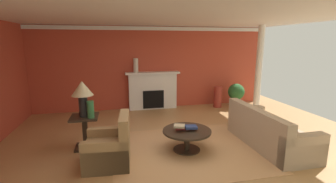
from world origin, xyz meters
TOP-DOWN VIEW (x-y plane):
  - ground_plane at (0.00, 0.00)m, footprint 9.81×9.81m
  - wall_fireplace at (0.00, 3.42)m, footprint 8.14×0.12m
  - ceiling_panel at (0.00, 0.30)m, footprint 8.14×7.32m
  - crown_moulding at (0.00, 3.34)m, footprint 8.14×0.08m
  - area_rug at (0.23, -0.14)m, footprint 3.02×2.61m
  - fireplace at (0.06, 3.21)m, footprint 1.80×0.35m
  - sofa at (2.01, -0.30)m, footprint 0.91×2.10m
  - armchair_near_window at (-1.32, -0.40)m, footprint 0.87×0.87m
  - coffee_table at (0.23, -0.14)m, footprint 1.00×1.00m
  - side_table at (-1.84, 0.46)m, footprint 0.56×0.56m
  - table_lamp at (-1.84, 0.46)m, footprint 0.44×0.44m
  - vase_mantel_left at (-0.49, 3.16)m, footprint 0.16×0.16m
  - vase_tall_corner at (2.29, 2.91)m, footprint 0.29×0.29m
  - vase_on_side_table at (-1.69, 0.34)m, footprint 0.14×0.14m
  - book_red_cover at (0.11, -0.05)m, footprint 0.22×0.19m
  - book_art_folio at (0.30, -0.17)m, footprint 0.26×0.22m
  - book_small_novel at (0.06, -0.18)m, footprint 0.27×0.25m
  - potted_plant at (2.89, 2.75)m, footprint 0.56×0.56m
  - column_white at (3.26, 2.09)m, footprint 0.20×0.20m

SIDE VIEW (x-z plane):
  - ground_plane at x=0.00m, z-range 0.00..0.00m
  - area_rug at x=0.23m, z-range 0.00..0.01m
  - sofa at x=2.01m, z-range -0.13..0.72m
  - armchair_near_window at x=-1.32m, z-range -0.17..0.78m
  - coffee_table at x=0.23m, z-range 0.11..0.56m
  - vase_tall_corner at x=2.29m, z-range 0.00..0.73m
  - side_table at x=-1.84m, z-range 0.05..0.75m
  - book_red_cover at x=0.11m, z-range 0.45..0.50m
  - potted_plant at x=2.89m, z-range 0.08..0.91m
  - book_art_folio at x=0.30m, z-range 0.50..0.54m
  - book_small_novel at x=0.06m, z-range 0.54..0.58m
  - fireplace at x=0.06m, z-range -0.04..1.22m
  - vase_on_side_table at x=-1.69m, z-range 0.70..1.05m
  - table_lamp at x=-1.84m, z-range 0.85..1.60m
  - wall_fireplace at x=0.00m, z-range 0.00..2.74m
  - column_white at x=3.26m, z-range 0.00..2.74m
  - vase_mantel_left at x=-0.49m, z-range 1.26..1.72m
  - crown_moulding at x=0.00m, z-range 2.60..2.72m
  - ceiling_panel at x=0.00m, z-range 2.74..2.80m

